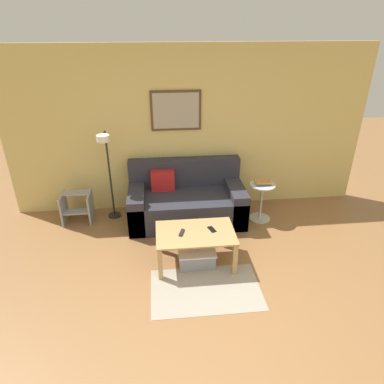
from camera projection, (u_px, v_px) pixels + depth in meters
ground_plane at (220, 349)px, 3.28m from camera, size 16.00×16.00×0.00m
wall_back at (189, 131)px, 5.31m from camera, size 5.60×0.09×2.55m
area_rug at (206, 289)px, 4.01m from camera, size 1.28×0.80×0.01m
couch at (186, 201)px, 5.32m from camera, size 1.75×0.91×0.88m
coffee_table at (195, 237)px, 4.30m from camera, size 0.99×0.63×0.46m
storage_bin at (197, 256)px, 4.40m from camera, size 0.48×0.38×0.21m
floor_lamp at (107, 161)px, 4.94m from camera, size 0.20×0.42×1.42m
side_table at (261, 198)px, 5.27m from camera, size 0.39×0.39×0.60m
book_stack at (263, 183)px, 5.16m from camera, size 0.24×0.19×0.05m
remote_control at (182, 233)px, 4.24m from camera, size 0.09×0.15×0.02m
cell_phone at (212, 229)px, 4.32m from camera, size 0.11×0.15×0.01m
step_stool at (77, 206)px, 5.29m from camera, size 0.44×0.39×0.45m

